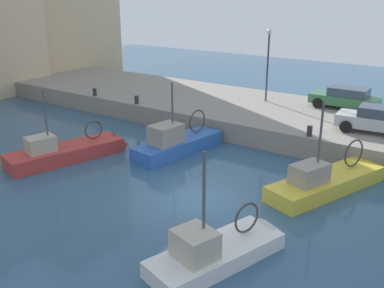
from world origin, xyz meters
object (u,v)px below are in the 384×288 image
object	(u,v)px
fishing_boat_blue	(181,148)
mooring_bollard_north	(95,92)
parked_car_green	(346,98)
mooring_bollard_south	(310,131)
fishing_boat_white	(224,255)
fishing_boat_yellow	(330,186)
quay_streetlamp	(268,53)
mooring_bollard_mid	(137,100)
fishing_boat_red	(72,156)
parked_car_silver	(378,120)

from	to	relation	value
fishing_boat_blue	mooring_bollard_north	world-z (taller)	fishing_boat_blue
parked_car_green	mooring_bollard_south	xyz separation A→B (m)	(-6.76, -0.22, -0.43)
fishing_boat_white	mooring_bollard_north	distance (m)	20.18
fishing_boat_yellow	quay_streetlamp	xyz separation A→B (m)	(8.79, 7.56, 4.33)
fishing_boat_blue	mooring_bollard_mid	xyz separation A→B (m)	(3.06, 5.94, 1.30)
fishing_boat_red	fishing_boat_blue	bearing A→B (deg)	-44.99
fishing_boat_yellow	fishing_boat_blue	distance (m)	8.35
fishing_boat_blue	mooring_bollard_south	size ratio (longest dim) A/B	11.81
quay_streetlamp	parked_car_green	bearing A→B (deg)	-77.57
fishing_boat_white	fishing_boat_red	bearing A→B (deg)	73.82
parked_car_silver	quay_streetlamp	xyz separation A→B (m)	(3.01, 7.99, 2.53)
fishing_boat_white	mooring_bollard_mid	distance (m)	16.91
mooring_bollard_mid	mooring_bollard_north	world-z (taller)	same
mooring_bollard_south	fishing_boat_yellow	bearing A→B (deg)	-143.90
fishing_boat_yellow	quay_streetlamp	distance (m)	12.38
fishing_boat_yellow	mooring_bollard_north	xyz separation A→B (m)	(3.14, 18.29, 1.35)
fishing_boat_yellow	mooring_bollard_south	world-z (taller)	fishing_boat_yellow
fishing_boat_red	quay_streetlamp	distance (m)	14.44
fishing_boat_white	parked_car_green	distance (m)	17.42
fishing_boat_blue	parked_car_green	xyz separation A→B (m)	(9.82, -5.83, 1.73)
mooring_bollard_south	mooring_bollard_mid	size ratio (longest dim) A/B	1.00
mooring_bollard_south	quay_streetlamp	size ratio (longest dim) A/B	0.11
parked_car_silver	mooring_bollard_north	size ratio (longest dim) A/B	7.61
fishing_boat_blue	parked_car_silver	size ratio (longest dim) A/B	1.55
quay_streetlamp	fishing_boat_yellow	bearing A→B (deg)	-139.33
fishing_boat_white	fishing_boat_yellow	bearing A→B (deg)	-8.58
fishing_boat_yellow	fishing_boat_white	bearing A→B (deg)	171.42
parked_car_green	fishing_boat_red	bearing A→B (deg)	144.45
parked_car_green	fishing_boat_blue	bearing A→B (deg)	149.29
fishing_boat_white	fishing_boat_blue	size ratio (longest dim) A/B	0.90
mooring_bollard_south	mooring_bollard_mid	distance (m)	12.00
fishing_boat_blue	mooring_bollard_south	bearing A→B (deg)	-63.21
fishing_boat_red	quay_streetlamp	size ratio (longest dim) A/B	1.45
parked_car_green	mooring_bollard_mid	xyz separation A→B (m)	(-6.76, 11.78, -0.43)
mooring_bollard_south	mooring_bollard_north	bearing A→B (deg)	90.00
fishing_boat_yellow	fishing_boat_red	distance (m)	13.14
parked_car_silver	mooring_bollard_north	world-z (taller)	parked_car_silver
parked_car_green	fishing_boat_yellow	bearing A→B (deg)	-165.76
fishing_boat_red	parked_car_green	distance (m)	17.26
fishing_boat_yellow	parked_car_silver	bearing A→B (deg)	-4.28
fishing_boat_red	parked_car_silver	size ratio (longest dim) A/B	1.68
quay_streetlamp	mooring_bollard_mid	bearing A→B (deg)	129.99
fishing_boat_blue	mooring_bollard_north	size ratio (longest dim) A/B	11.81
parked_car_silver	quay_streetlamp	world-z (taller)	quay_streetlamp
parked_car_green	quay_streetlamp	world-z (taller)	quay_streetlamp
quay_streetlamp	fishing_boat_blue	bearing A→B (deg)	174.81
fishing_boat_red	parked_car_green	size ratio (longest dim) A/B	1.66
fishing_boat_red	parked_car_silver	world-z (taller)	fishing_boat_red
fishing_boat_yellow	parked_car_silver	world-z (taller)	fishing_boat_yellow
parked_car_green	mooring_bollard_north	world-z (taller)	parked_car_green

